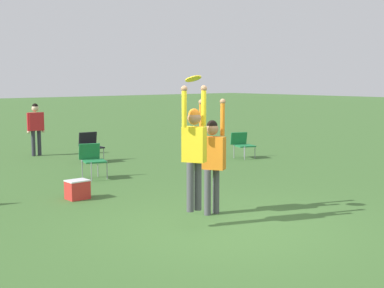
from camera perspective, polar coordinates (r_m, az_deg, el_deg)
The scene contains 9 objects.
ground_plane at distance 8.91m, azimuth 3.66°, elevation -8.87°, with size 120.00×120.00×0.00m, color #3D662D.
person_jumping at distance 8.64m, azimuth 0.23°, elevation -0.17°, with size 0.52×0.42×2.05m.
person_defending at distance 9.53m, azimuth 2.15°, elevation -1.06°, with size 0.61×0.50×2.08m.
frisbee at distance 9.07m, azimuth 0.14°, elevation 6.98°, with size 0.28×0.27×0.12m.
camping_chair_0 at distance 15.96m, azimuth -10.78°, elevation -0.03°, with size 0.61×0.65×0.87m.
camping_chair_2 at distance 13.28m, azimuth -10.58°, elevation -1.44°, with size 0.64×0.69×0.85m.
camping_chair_3 at distance 16.50m, azimuth 5.38°, elevation 0.09°, with size 0.69×0.74×0.79m.
person_spectator_near at distance 17.58m, azimuth -16.33°, elevation 2.01°, with size 0.59×0.26×1.66m.
cooler_box at distance 11.12m, azimuth -12.12°, elevation -4.77°, with size 0.43×0.34×0.39m.
Camera 1 is at (-6.01, -6.11, 2.43)m, focal length 50.00 mm.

